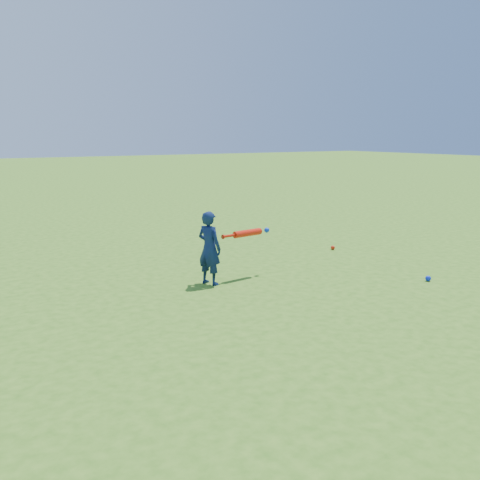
{
  "coord_description": "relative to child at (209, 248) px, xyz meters",
  "views": [
    {
      "loc": [
        -3.15,
        -5.58,
        1.88
      ],
      "look_at": [
        0.5,
        0.27,
        0.51
      ],
      "focal_mm": 40.0,
      "sensor_mm": 36.0,
      "label": 1
    }
  ],
  "objects": [
    {
      "name": "ground",
      "position": [
        -0.01,
        -0.21,
        -0.47
      ],
      "size": [
        80.0,
        80.0,
        0.0
      ],
      "primitive_type": "plane",
      "color": "#376B19",
      "rests_on": "ground"
    },
    {
      "name": "child",
      "position": [
        0.0,
        0.0,
        0.0
      ],
      "size": [
        0.33,
        0.4,
        0.94
      ],
      "primitive_type": "imported",
      "rotation": [
        0.0,
        0.0,
        1.94
      ],
      "color": "#0F1D48",
      "rests_on": "ground"
    },
    {
      "name": "ground_ball_red",
      "position": [
        2.73,
        0.73,
        -0.44
      ],
      "size": [
        0.07,
        0.07,
        0.07
      ],
      "primitive_type": "sphere",
      "color": "red",
      "rests_on": "ground"
    },
    {
      "name": "ground_ball_blue",
      "position": [
        2.48,
        -1.38,
        -0.43
      ],
      "size": [
        0.07,
        0.07,
        0.07
      ],
      "primitive_type": "sphere",
      "color": "#0C23CF",
      "rests_on": "ground"
    },
    {
      "name": "bat_swing",
      "position": [
        0.62,
        0.03,
        0.13
      ],
      "size": [
        0.79,
        0.16,
        0.09
      ],
      "rotation": [
        0.0,
        0.0,
        0.13
      ],
      "color": "red",
      "rests_on": "ground"
    }
  ]
}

